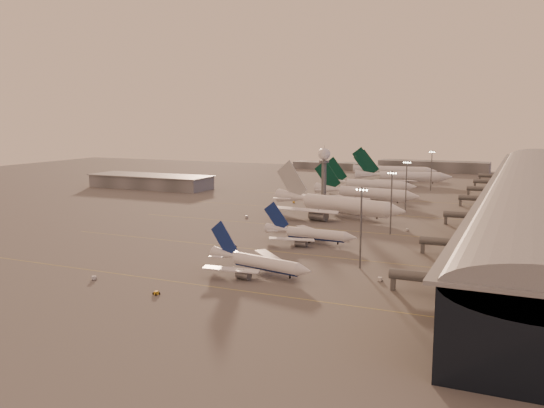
% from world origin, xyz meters
% --- Properties ---
extents(ground, '(700.00, 700.00, 0.00)m').
position_xyz_m(ground, '(0.00, 0.00, 0.00)').
color(ground, '#575454').
rests_on(ground, ground).
extents(taxiway_markings, '(180.00, 185.25, 0.02)m').
position_xyz_m(taxiway_markings, '(30.00, 56.00, 0.01)').
color(taxiway_markings, gold).
rests_on(taxiway_markings, ground).
extents(terminal, '(57.00, 362.00, 23.04)m').
position_xyz_m(terminal, '(107.88, 110.09, 10.52)').
color(terminal, black).
rests_on(terminal, ground).
extents(hangar, '(82.00, 27.00, 8.50)m').
position_xyz_m(hangar, '(-120.00, 140.00, 4.32)').
color(hangar, '#5C5E62').
rests_on(hangar, ground).
extents(radar_tower, '(6.40, 6.40, 31.10)m').
position_xyz_m(radar_tower, '(5.00, 120.00, 20.95)').
color(radar_tower, '#5C5F63').
rests_on(radar_tower, ground).
extents(mast_a, '(3.60, 0.56, 25.00)m').
position_xyz_m(mast_a, '(58.00, 0.00, 13.74)').
color(mast_a, '#5C5F63').
rests_on(mast_a, ground).
extents(mast_b, '(3.60, 0.56, 25.00)m').
position_xyz_m(mast_b, '(55.00, 55.00, 13.74)').
color(mast_b, '#5C5F63').
rests_on(mast_b, ground).
extents(mast_c, '(3.60, 0.56, 25.00)m').
position_xyz_m(mast_c, '(50.00, 110.00, 13.74)').
color(mast_c, '#5C5F63').
rests_on(mast_c, ground).
extents(mast_d, '(3.60, 0.56, 25.00)m').
position_xyz_m(mast_d, '(48.00, 200.00, 13.74)').
color(mast_d, '#5C5F63').
rests_on(mast_d, ground).
extents(distant_horizon, '(165.00, 37.50, 9.00)m').
position_xyz_m(distant_horizon, '(2.62, 325.14, 3.89)').
color(distant_horizon, '#5C5E62').
rests_on(distant_horizon, ground).
extents(narrowbody_near, '(36.21, 28.59, 14.33)m').
position_xyz_m(narrowbody_near, '(32.72, -18.19, 2.90)').
color(narrowbody_near, white).
rests_on(narrowbody_near, ground).
extents(narrowbody_mid, '(36.71, 29.26, 14.33)m').
position_xyz_m(narrowbody_mid, '(31.62, 27.15, 2.90)').
color(narrowbody_mid, white).
rests_on(narrowbody_mid, ground).
extents(widebody_white, '(68.74, 54.31, 24.86)m').
position_xyz_m(widebody_white, '(23.79, 84.76, 4.31)').
color(widebody_white, white).
rests_on(widebody_white, ground).
extents(greentail_a, '(60.56, 48.55, 22.11)m').
position_xyz_m(greentail_a, '(24.29, 132.72, 3.91)').
color(greentail_a, white).
rests_on(greentail_a, ground).
extents(greentail_b, '(58.46, 47.12, 21.22)m').
position_xyz_m(greentail_b, '(15.79, 173.45, 3.75)').
color(greentail_b, white).
rests_on(greentail_b, ground).
extents(greentail_c, '(64.60, 51.58, 23.86)m').
position_xyz_m(greentail_c, '(25.99, 223.90, 4.21)').
color(greentail_c, white).
rests_on(greentail_c, ground).
extents(greentail_d, '(62.95, 50.50, 22.96)m').
position_xyz_m(greentail_d, '(10.72, 267.64, 4.06)').
color(greentail_d, white).
rests_on(greentail_d, ground).
extents(gsv_truck_a, '(6.01, 5.10, 2.37)m').
position_xyz_m(gsv_truck_a, '(-6.91, -42.72, 1.21)').
color(gsv_truck_a, silver).
rests_on(gsv_truck_a, ground).
extents(gsv_tug_near, '(2.95, 3.75, 0.94)m').
position_xyz_m(gsv_tug_near, '(16.97, -47.26, 0.48)').
color(gsv_tug_near, gold).
rests_on(gsv_tug_near, ground).
extents(gsv_catering_a, '(5.51, 2.79, 4.43)m').
position_xyz_m(gsv_catering_a, '(67.07, -11.25, 2.21)').
color(gsv_catering_a, silver).
rests_on(gsv_catering_a, ground).
extents(gsv_tug_mid, '(3.48, 3.62, 0.90)m').
position_xyz_m(gsv_tug_mid, '(9.76, 9.68, 0.46)').
color(gsv_tug_mid, slate).
rests_on(gsv_tug_mid, ground).
extents(gsv_truck_b, '(5.71, 3.98, 2.18)m').
position_xyz_m(gsv_truck_b, '(42.53, 37.75, 1.11)').
color(gsv_truck_b, silver).
rests_on(gsv_truck_b, ground).
extents(gsv_truck_c, '(4.64, 5.26, 2.10)m').
position_xyz_m(gsv_truck_c, '(-13.07, 65.59, 1.07)').
color(gsv_truck_c, silver).
rests_on(gsv_truck_c, ground).
extents(gsv_catering_b, '(4.87, 3.03, 3.71)m').
position_xyz_m(gsv_catering_b, '(60.09, 64.02, 1.85)').
color(gsv_catering_b, silver).
rests_on(gsv_catering_b, ground).
extents(gsv_tug_far, '(3.58, 3.86, 0.95)m').
position_xyz_m(gsv_tug_far, '(20.76, 98.73, 0.49)').
color(gsv_tug_far, silver).
rests_on(gsv_tug_far, ground).
extents(gsv_truck_d, '(2.30, 5.36, 2.11)m').
position_xyz_m(gsv_truck_d, '(-10.87, 117.33, 1.08)').
color(gsv_truck_d, gold).
rests_on(gsv_truck_d, ground).
extents(gsv_tug_hangar, '(4.30, 3.63, 1.06)m').
position_xyz_m(gsv_tug_hangar, '(33.22, 152.70, 0.54)').
color(gsv_tug_hangar, gold).
rests_on(gsv_tug_hangar, ground).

